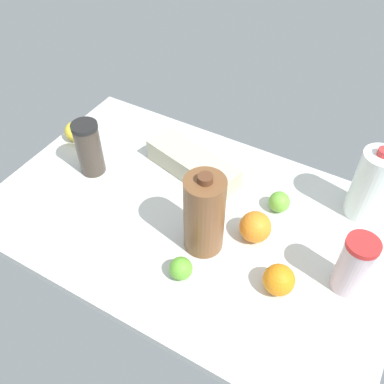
{
  "coord_description": "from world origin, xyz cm",
  "views": [
    {
      "loc": [
        -41.57,
        72.44,
        99.61
      ],
      "look_at": [
        0.0,
        0.0,
        13.0
      ],
      "focal_mm": 40.0,
      "sensor_mm": 36.0,
      "label": 1
    }
  ],
  "objects_px": {
    "orange_beside_bowl": "(255,227)",
    "orange_far_back": "(279,280)",
    "chocolate_milk_jug": "(204,214)",
    "lemon_loose": "(75,131)",
    "milk_jug": "(371,185)",
    "tumbler_cup": "(354,265)",
    "egg_carton": "(193,164)",
    "shaker_bottle": "(89,148)",
    "lime_near_front": "(279,202)",
    "lime_by_jug": "(181,268)"
  },
  "relations": [
    {
      "from": "tumbler_cup",
      "to": "lime_near_front",
      "type": "bearing_deg",
      "value": -32.67
    },
    {
      "from": "chocolate_milk_jug",
      "to": "lemon_loose",
      "type": "relative_size",
      "value": 3.72
    },
    {
      "from": "chocolate_milk_jug",
      "to": "shaker_bottle",
      "type": "xyz_separation_m",
      "value": [
        0.46,
        -0.08,
        -0.03
      ]
    },
    {
      "from": "tumbler_cup",
      "to": "orange_beside_bowl",
      "type": "bearing_deg",
      "value": -5.52
    },
    {
      "from": "milk_jug",
      "to": "lime_by_jug",
      "type": "relative_size",
      "value": 3.93
    },
    {
      "from": "orange_beside_bowl",
      "to": "lemon_loose",
      "type": "distance_m",
      "value": 0.73
    },
    {
      "from": "milk_jug",
      "to": "lime_near_front",
      "type": "xyz_separation_m",
      "value": [
        0.22,
        0.11,
        -0.08
      ]
    },
    {
      "from": "chocolate_milk_jug",
      "to": "orange_beside_bowl",
      "type": "height_order",
      "value": "chocolate_milk_jug"
    },
    {
      "from": "shaker_bottle",
      "to": "orange_beside_bowl",
      "type": "xyz_separation_m",
      "value": [
        -0.57,
        -0.01,
        -0.05
      ]
    },
    {
      "from": "shaker_bottle",
      "to": "orange_far_back",
      "type": "distance_m",
      "value": 0.71
    },
    {
      "from": "chocolate_milk_jug",
      "to": "lemon_loose",
      "type": "bearing_deg",
      "value": -16.37
    },
    {
      "from": "egg_carton",
      "to": "lemon_loose",
      "type": "xyz_separation_m",
      "value": [
        0.45,
        0.06,
        -0.0
      ]
    },
    {
      "from": "shaker_bottle",
      "to": "lime_near_front",
      "type": "xyz_separation_m",
      "value": [
        -0.59,
        -0.14,
        -0.06
      ]
    },
    {
      "from": "shaker_bottle",
      "to": "lemon_loose",
      "type": "bearing_deg",
      "value": -31.91
    },
    {
      "from": "shaker_bottle",
      "to": "lemon_loose",
      "type": "height_order",
      "value": "shaker_bottle"
    },
    {
      "from": "tumbler_cup",
      "to": "milk_jug",
      "type": "bearing_deg",
      "value": -83.2
    },
    {
      "from": "tumbler_cup",
      "to": "milk_jug",
      "type": "distance_m",
      "value": 0.28
    },
    {
      "from": "chocolate_milk_jug",
      "to": "milk_jug",
      "type": "relative_size",
      "value": 1.08
    },
    {
      "from": "orange_beside_bowl",
      "to": "lime_near_front",
      "type": "xyz_separation_m",
      "value": [
        -0.02,
        -0.13,
        -0.01
      ]
    },
    {
      "from": "tumbler_cup",
      "to": "milk_jug",
      "type": "xyz_separation_m",
      "value": [
        0.03,
        -0.27,
        0.02
      ]
    },
    {
      "from": "egg_carton",
      "to": "shaker_bottle",
      "type": "height_order",
      "value": "shaker_bottle"
    },
    {
      "from": "orange_far_back",
      "to": "tumbler_cup",
      "type": "bearing_deg",
      "value": -146.48
    },
    {
      "from": "milk_jug",
      "to": "lemon_loose",
      "type": "relative_size",
      "value": 3.44
    },
    {
      "from": "shaker_bottle",
      "to": "lime_by_jug",
      "type": "distance_m",
      "value": 0.51
    },
    {
      "from": "lime_by_jug",
      "to": "lime_near_front",
      "type": "height_order",
      "value": "lime_near_front"
    },
    {
      "from": "tumbler_cup",
      "to": "orange_far_back",
      "type": "relative_size",
      "value": 2.19
    },
    {
      "from": "tumbler_cup",
      "to": "orange_far_back",
      "type": "height_order",
      "value": "tumbler_cup"
    },
    {
      "from": "milk_jug",
      "to": "orange_beside_bowl",
      "type": "relative_size",
      "value": 2.7
    },
    {
      "from": "egg_carton",
      "to": "lemon_loose",
      "type": "distance_m",
      "value": 0.45
    },
    {
      "from": "lemon_loose",
      "to": "orange_far_back",
      "type": "bearing_deg",
      "value": 165.83
    },
    {
      "from": "shaker_bottle",
      "to": "milk_jug",
      "type": "xyz_separation_m",
      "value": [
        -0.81,
        -0.25,
        0.02
      ]
    },
    {
      "from": "egg_carton",
      "to": "chocolate_milk_jug",
      "type": "bearing_deg",
      "value": 139.67
    },
    {
      "from": "milk_jug",
      "to": "lime_near_front",
      "type": "bearing_deg",
      "value": 27.64
    },
    {
      "from": "lime_near_front",
      "to": "orange_far_back",
      "type": "relative_size",
      "value": 0.78
    },
    {
      "from": "tumbler_cup",
      "to": "chocolate_milk_jug",
      "type": "height_order",
      "value": "chocolate_milk_jug"
    },
    {
      "from": "orange_far_back",
      "to": "lemon_loose",
      "type": "bearing_deg",
      "value": -14.17
    },
    {
      "from": "egg_carton",
      "to": "lemon_loose",
      "type": "height_order",
      "value": "egg_carton"
    },
    {
      "from": "orange_beside_bowl",
      "to": "orange_far_back",
      "type": "xyz_separation_m",
      "value": [
        -0.12,
        0.12,
        -0.0
      ]
    },
    {
      "from": "chocolate_milk_jug",
      "to": "lime_near_front",
      "type": "xyz_separation_m",
      "value": [
        -0.13,
        -0.22,
        -0.09
      ]
    },
    {
      "from": "chocolate_milk_jug",
      "to": "shaker_bottle",
      "type": "distance_m",
      "value": 0.47
    },
    {
      "from": "orange_beside_bowl",
      "to": "orange_far_back",
      "type": "relative_size",
      "value": 1.1
    },
    {
      "from": "tumbler_cup",
      "to": "egg_carton",
      "type": "bearing_deg",
      "value": -17.18
    },
    {
      "from": "milk_jug",
      "to": "lime_near_front",
      "type": "relative_size",
      "value": 3.82
    },
    {
      "from": "egg_carton",
      "to": "milk_jug",
      "type": "xyz_separation_m",
      "value": [
        -0.52,
        -0.1,
        0.08
      ]
    },
    {
      "from": "milk_jug",
      "to": "orange_far_back",
      "type": "height_order",
      "value": "milk_jug"
    },
    {
      "from": "lemon_loose",
      "to": "milk_jug",
      "type": "bearing_deg",
      "value": -170.68
    },
    {
      "from": "orange_beside_bowl",
      "to": "milk_jug",
      "type": "bearing_deg",
      "value": -133.65
    },
    {
      "from": "egg_carton",
      "to": "lemon_loose",
      "type": "bearing_deg",
      "value": 21.09
    },
    {
      "from": "orange_beside_bowl",
      "to": "orange_far_back",
      "type": "height_order",
      "value": "orange_beside_bowl"
    },
    {
      "from": "shaker_bottle",
      "to": "lime_by_jug",
      "type": "bearing_deg",
      "value": 155.82
    }
  ]
}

